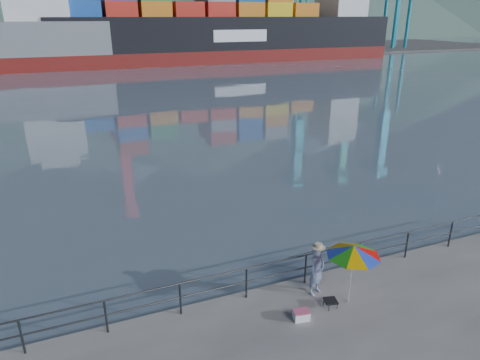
# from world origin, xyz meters

# --- Properties ---
(harbor_water) EXTENTS (500.00, 280.00, 0.00)m
(harbor_water) POSITION_xyz_m (0.00, 130.00, 0.00)
(harbor_water) COLOR slate
(harbor_water) RESTS_ON ground
(far_dock) EXTENTS (200.00, 40.00, 0.40)m
(far_dock) POSITION_xyz_m (10.00, 93.00, 0.00)
(far_dock) COLOR #514F4C
(far_dock) RESTS_ON ground
(guardrail) EXTENTS (22.00, 0.06, 1.03)m
(guardrail) POSITION_xyz_m (0.00, 1.70, 0.52)
(guardrail) COLOR #2D3033
(guardrail) RESTS_ON ground
(container_stacks) EXTENTS (58.00, 5.40, 7.80)m
(container_stacks) POSITION_xyz_m (36.15, 93.33, 3.60)
(container_stacks) COLOR orange
(container_stacks) RESTS_ON ground
(fisherman) EXTENTS (0.66, 0.55, 1.56)m
(fisherman) POSITION_xyz_m (1.02, 1.11, 0.78)
(fisherman) COLOR navy
(fisherman) RESTS_ON ground
(beach_umbrella) EXTENTS (1.65, 1.65, 1.89)m
(beach_umbrella) POSITION_xyz_m (1.69, 0.37, 1.72)
(beach_umbrella) COLOR white
(beach_umbrella) RESTS_ON ground
(folding_stool) EXTENTS (0.43, 0.43, 0.23)m
(folding_stool) POSITION_xyz_m (1.08, 0.37, 0.12)
(folding_stool) COLOR black
(folding_stool) RESTS_ON ground
(cooler_bag) EXTENTS (0.47, 0.35, 0.25)m
(cooler_bag) POSITION_xyz_m (0.02, 0.21, 0.12)
(cooler_bag) COLOR white
(cooler_bag) RESTS_ON ground
(fishing_rod) EXTENTS (0.43, 1.63, 1.19)m
(fishing_rod) POSITION_xyz_m (1.17, 1.95, 0.00)
(fishing_rod) COLOR black
(fishing_rod) RESTS_ON ground
(container_ship) EXTENTS (63.35, 10.56, 18.10)m
(container_ship) POSITION_xyz_m (26.26, 70.21, 5.81)
(container_ship) COLOR maroon
(container_ship) RESTS_ON ground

